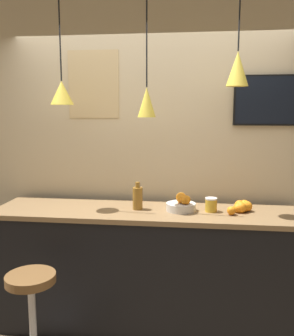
{
  "coord_description": "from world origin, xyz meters",
  "views": [
    {
      "loc": [
        0.37,
        -2.41,
        1.84
      ],
      "look_at": [
        0.0,
        0.55,
        1.38
      ],
      "focal_mm": 40.0,
      "sensor_mm": 36.0,
      "label": 1
    }
  ],
  "objects": [
    {
      "name": "orange_pile",
      "position": [
        0.76,
        0.59,
        1.07
      ],
      "size": [
        0.21,
        0.23,
        0.09
      ],
      "color": "orange",
      "rests_on": "service_counter"
    },
    {
      "name": "juice_bottle",
      "position": [
        -0.08,
        0.56,
        1.13
      ],
      "size": [
        0.08,
        0.08,
        0.23
      ],
      "color": "olive",
      "rests_on": "service_counter"
    },
    {
      "name": "wall_poster",
      "position": [
        -0.53,
        0.93,
        2.07
      ],
      "size": [
        0.46,
        0.01,
        0.6
      ],
      "color": "#DBBC84"
    },
    {
      "name": "mounted_tv",
      "position": [
        1.03,
        0.91,
        1.92
      ],
      "size": [
        0.66,
        0.04,
        0.43
      ],
      "color": "black"
    },
    {
      "name": "pendant_lamp_left",
      "position": [
        -0.69,
        0.53,
        1.98
      ],
      "size": [
        0.19,
        0.19,
        0.92
      ],
      "color": "black"
    },
    {
      "name": "fruit_bowl",
      "position": [
        0.28,
        0.56,
        1.08
      ],
      "size": [
        0.24,
        0.24,
        0.15
      ],
      "color": "beige",
      "rests_on": "service_counter"
    },
    {
      "name": "service_counter",
      "position": [
        0.0,
        0.55,
        0.52
      ],
      "size": [
        2.54,
        0.61,
        1.03
      ],
      "color": "black",
      "rests_on": "ground_plane"
    },
    {
      "name": "spread_jar",
      "position": [
        0.52,
        0.56,
        1.09
      ],
      "size": [
        0.1,
        0.1,
        0.11
      ],
      "color": "gold",
      "rests_on": "service_counter"
    },
    {
      "name": "back_wall",
      "position": [
        0.0,
        0.96,
        1.45
      ],
      "size": [
        8.0,
        0.06,
        2.9
      ],
      "color": "beige",
      "rests_on": "ground_plane"
    },
    {
      "name": "pendant_lamp_right",
      "position": [
        0.69,
        0.53,
        2.15
      ],
      "size": [
        0.17,
        0.17,
        0.78
      ],
      "color": "black"
    },
    {
      "name": "bar_stool",
      "position": [
        -0.72,
        -0.13,
        0.47
      ],
      "size": [
        0.41,
        0.41,
        0.73
      ],
      "color": "#B7B7BC",
      "rests_on": "ground_plane"
    },
    {
      "name": "pendant_lamp_middle",
      "position": [
        0.0,
        0.53,
        1.91
      ],
      "size": [
        0.14,
        0.14,
        1.02
      ],
      "color": "black"
    }
  ]
}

